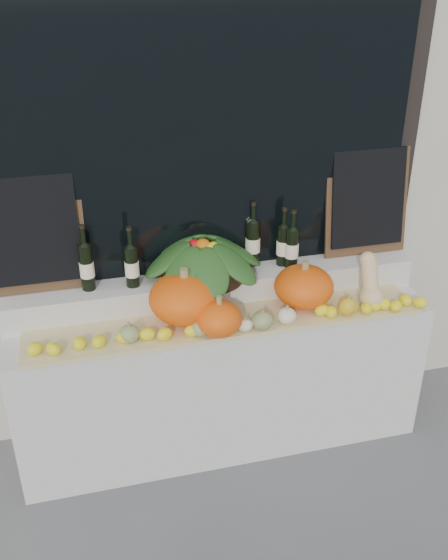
# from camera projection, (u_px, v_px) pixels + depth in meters

# --- Properties ---
(storefront_facade) EXTENTS (7.00, 0.94, 4.50)m
(storefront_facade) POSITION_uv_depth(u_px,v_px,m) (188.00, 29.00, 3.37)
(storefront_facade) COLOR beige
(storefront_facade) RESTS_ON ground
(display_sill) EXTENTS (2.30, 0.55, 0.88)m
(display_sill) POSITION_uv_depth(u_px,v_px,m) (221.00, 377.00, 3.62)
(display_sill) COLOR silver
(display_sill) RESTS_ON ground
(rear_tier) EXTENTS (2.30, 0.25, 0.16)m
(rear_tier) POSITION_uv_depth(u_px,v_px,m) (214.00, 286.00, 3.50)
(rear_tier) COLOR silver
(rear_tier) RESTS_ON display_sill
(straw_bedding) EXTENTS (2.10, 0.32, 0.02)m
(straw_bedding) POSITION_uv_depth(u_px,v_px,m) (226.00, 322.00, 3.30)
(straw_bedding) COLOR tan
(straw_bedding) RESTS_ON display_sill
(pumpkin_left) EXTENTS (0.42, 0.42, 0.26)m
(pumpkin_left) POSITION_uv_depth(u_px,v_px,m) (185.00, 298.00, 3.24)
(pumpkin_left) COLOR #FF5C0D
(pumpkin_left) RESTS_ON straw_bedding
(pumpkin_right) EXTENTS (0.33, 0.33, 0.22)m
(pumpkin_right) POSITION_uv_depth(u_px,v_px,m) (304.00, 286.00, 3.38)
(pumpkin_right) COLOR #FF5C0D
(pumpkin_right) RESTS_ON straw_bedding
(pumpkin_center) EXTENTS (0.24, 0.24, 0.18)m
(pumpkin_center) POSITION_uv_depth(u_px,v_px,m) (219.00, 319.00, 3.13)
(pumpkin_center) COLOR #FF5C0D
(pumpkin_center) RESTS_ON straw_bedding
(butternut_squash) EXTENTS (0.14, 0.20, 0.29)m
(butternut_squash) POSITION_uv_depth(u_px,v_px,m) (370.00, 284.00, 3.38)
(butternut_squash) COLOR #F1C88D
(butternut_squash) RESTS_ON straw_bedding
(decorative_gourds) EXTENTS (1.26, 0.16, 0.16)m
(decorative_gourds) POSITION_uv_depth(u_px,v_px,m) (242.00, 321.00, 3.19)
(decorative_gourds) COLOR #3A661E
(decorative_gourds) RESTS_ON straw_bedding
(lemon_heap) EXTENTS (2.20, 0.16, 0.06)m
(lemon_heap) POSITION_uv_depth(u_px,v_px,m) (232.00, 326.00, 3.18)
(lemon_heap) COLOR yellow
(lemon_heap) RESTS_ON straw_bedding
(produce_bowl) EXTENTS (0.69, 0.69, 0.24)m
(produce_bowl) POSITION_uv_depth(u_px,v_px,m) (203.00, 258.00, 3.38)
(produce_bowl) COLOR black
(produce_bowl) RESTS_ON rear_tier
(wine_bottle_far_left) EXTENTS (0.08, 0.08, 0.37)m
(wine_bottle_far_left) POSITION_uv_depth(u_px,v_px,m) (87.00, 266.00, 3.25)
(wine_bottle_far_left) COLOR black
(wine_bottle_far_left) RESTS_ON rear_tier
(wine_bottle_near_left) EXTENTS (0.08, 0.08, 0.34)m
(wine_bottle_near_left) POSITION_uv_depth(u_px,v_px,m) (132.00, 266.00, 3.29)
(wine_bottle_near_left) COLOR black
(wine_bottle_near_left) RESTS_ON rear_tier
(wine_bottle_tall) EXTENTS (0.08, 0.08, 0.37)m
(wine_bottle_tall) POSITION_uv_depth(u_px,v_px,m) (253.00, 242.00, 3.51)
(wine_bottle_tall) COLOR black
(wine_bottle_tall) RESTS_ON rear_tier
(wine_bottle_near_right) EXTENTS (0.08, 0.08, 0.35)m
(wine_bottle_near_right) POSITION_uv_depth(u_px,v_px,m) (283.00, 245.00, 3.51)
(wine_bottle_near_right) COLOR black
(wine_bottle_near_right) RESTS_ON rear_tier
(wine_bottle_far_right) EXTENTS (0.08, 0.08, 0.34)m
(wine_bottle_far_right) POSITION_uv_depth(u_px,v_px,m) (292.00, 248.00, 3.48)
(wine_bottle_far_right) COLOR black
(wine_bottle_far_right) RESTS_ON rear_tier
(chalkboard_left) EXTENTS (0.50, 0.11, 0.62)m
(chalkboard_left) POSITION_uv_depth(u_px,v_px,m) (35.00, 233.00, 3.16)
(chalkboard_left) COLOR #4C331E
(chalkboard_left) RESTS_ON rear_tier
(chalkboard_right) EXTENTS (0.50, 0.11, 0.62)m
(chalkboard_right) POSITION_uv_depth(u_px,v_px,m) (368.00, 201.00, 3.56)
(chalkboard_right) COLOR #4C331E
(chalkboard_right) RESTS_ON rear_tier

